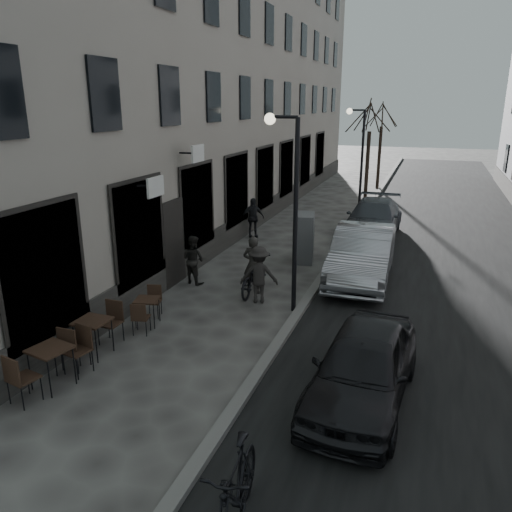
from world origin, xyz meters
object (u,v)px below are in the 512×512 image
Objects in this scene: tree_far at (382,114)px; bicycle at (253,276)px; tree_near at (370,116)px; utility_cabinet at (305,238)px; streetlamp_near at (289,193)px; car_far at (373,219)px; car_near at (363,367)px; car_mid at (362,254)px; bistro_set_c at (147,309)px; pedestrian_near at (193,260)px; pedestrian_far at (253,218)px; bistro_set_a at (52,363)px; streetlamp_far at (359,151)px; moped at (235,494)px; bistro_set_b at (93,334)px; pedestrian_mid at (259,275)px.

tree_far is 20.57m from bicycle.
utility_cabinet is (-0.70, -10.64, -3.82)m from tree_near.
streetlamp_near is 9.08m from car_far.
car_mid is at bearing 102.07° from car_near.
tree_far is at bearing 68.31° from bistro_set_c.
streetlamp_near is at bearing 179.85° from pedestrian_near.
pedestrian_far is (-0.14, 5.76, 0.06)m from pedestrian_near.
car_near is (2.40, -24.66, -3.96)m from tree_far.
car_far is at bearing 56.10° from utility_cabinet.
bistro_set_a is at bearing -97.27° from tree_far.
pedestrian_far is at bearing -123.52° from streetlamp_far.
tree_far is 28.56m from moped.
tree_far reaches higher than moped.
bistro_set_a is at bearing -121.53° from car_mid.
pedestrian_near reaches higher than bistro_set_b.
moped reaches higher than bistro_set_a.
streetlamp_near is at bearing 49.97° from bistro_set_b.
bistro_set_a is 6.25m from pedestrian_near.
pedestrian_near is (-0.03, 6.24, 0.24)m from bistro_set_a.
streetlamp_far is at bearing 103.11° from car_near.
car_far is at bearing -120.18° from pedestrian_mid.
streetlamp_far is 9.12m from tree_far.
car_mid is at bearing -83.01° from tree_near.
car_mid is at bearing -146.29° from pedestrian_mid.
bistro_set_a is at bearing -116.10° from utility_cabinet.
pedestrian_far is (-0.11, 10.64, 0.31)m from bistro_set_b.
car_mid is (4.84, 6.95, 0.32)m from bistro_set_b.
pedestrian_near is 5.76m from pedestrian_far.
bistro_set_a is at bearing 50.42° from pedestrian_mid.
bistro_set_c is at bearing -102.18° from streetlamp_far.
streetlamp_far is at bearing 63.80° from bistro_set_c.
car_mid reaches higher than pedestrian_near.
bicycle is (-0.66, -3.47, -0.32)m from utility_cabinet.
bistro_set_a reaches higher than bistro_set_c.
bistro_set_a is 0.35× the size of car_mid.
tree_far is at bearing 90.00° from tree_near.
car_near is 1.98× the size of moped.
utility_cabinet is 0.81× the size of moped.
car_near reaches higher than bistro_set_b.
car_mid is at bearing -86.34° from car_far.
bistro_set_a is 1.22× the size of bistro_set_c.
car_mid is (2.81, 2.23, 0.30)m from bicycle.
car_mid is at bearing 34.64° from bistro_set_c.
tree_near is at bearing 100.79° from car_far.
utility_cabinet is (-0.63, -7.64, -2.32)m from streetlamp_far.
tree_far is at bearing -81.78° from pedestrian_near.
car_near is at bearing 128.78° from bicycle.
car_far is (4.26, 10.72, 0.32)m from bistro_set_c.
car_mid is (1.46, -17.87, -3.84)m from tree_far.
pedestrian_mid is at bearing 100.89° from moped.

